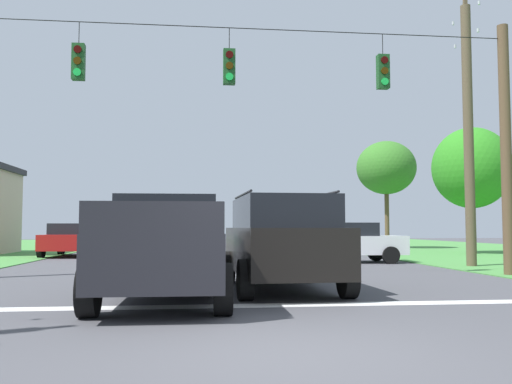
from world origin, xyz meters
The scene contains 13 objects.
ground_plane centered at (0.00, 0.00, 0.00)m, with size 120.00×120.00×0.00m, color #47474C.
stop_bar_stripe centered at (0.00, 3.52, 0.00)m, with size 13.69×0.45×0.01m, color white.
lane_dash_0 centered at (0.00, 9.52, 0.00)m, with size 0.15×2.50×0.01m, color white.
lane_dash_1 centered at (0.00, 16.84, 0.00)m, with size 0.15×2.50×0.01m, color white.
lane_dash_2 centered at (0.00, 25.12, 0.00)m, with size 0.15×2.50×0.01m, color white.
overhead_signal_span centered at (-0.27, 8.56, 3.90)m, with size 16.45×0.31×7.11m.
pickup_truck centered at (-1.51, 4.46, 0.97)m, with size 2.33×5.42×1.95m.
suv_black centered at (0.88, 5.80, 1.06)m, with size 2.34×4.86×2.05m.
distant_car_crossing_white centered at (4.82, 14.64, 0.79)m, with size 4.34×2.09×1.52m.
distant_car_oncoming centered at (-6.64, 20.44, 0.79)m, with size 2.25×4.41×1.52m.
utility_pole_mid_right centered at (8.42, 11.96, 4.78)m, with size 0.34×1.94×9.88m.
tree_roadside_right centered at (11.08, 27.59, 5.10)m, with size 3.73×3.73×6.80m.
tree_roadside_far_right centered at (12.97, 20.37, 4.34)m, with size 3.93×3.93×6.40m.
Camera 1 is at (-0.97, -5.94, 1.34)m, focal length 38.62 mm.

